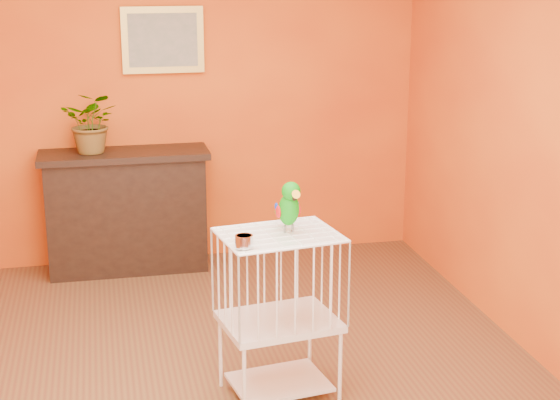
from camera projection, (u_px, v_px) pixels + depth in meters
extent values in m
plane|color=brown|center=(206.00, 386.00, 4.87)|extent=(4.50, 4.50, 0.00)
plane|color=orange|center=(165.00, 98.00, 6.64)|extent=(4.00, 0.00, 4.00)
plane|color=orange|center=(298.00, 343.00, 2.40)|extent=(4.00, 0.00, 4.00)
plane|color=orange|center=(546.00, 147.00, 4.93)|extent=(0.00, 4.50, 4.50)
cube|color=black|center=(127.00, 214.00, 6.60)|extent=(1.19, 0.40, 0.89)
cube|color=black|center=(124.00, 155.00, 6.47)|extent=(1.27, 0.46, 0.05)
cube|color=black|center=(128.00, 221.00, 6.43)|extent=(0.83, 0.02, 0.45)
cube|color=maroon|center=(95.00, 231.00, 6.53)|extent=(0.05, 0.18, 0.28)
cube|color=#394623|center=(105.00, 230.00, 6.54)|extent=(0.05, 0.18, 0.28)
cube|color=maroon|center=(117.00, 229.00, 6.56)|extent=(0.05, 0.18, 0.28)
cube|color=#394623|center=(130.00, 228.00, 6.58)|extent=(0.05, 0.18, 0.28)
cube|color=maroon|center=(143.00, 227.00, 6.60)|extent=(0.05, 0.18, 0.28)
imported|color=#26722D|center=(93.00, 129.00, 6.36)|extent=(0.53, 0.56, 0.36)
cube|color=gold|center=(163.00, 40.00, 6.49)|extent=(0.62, 0.03, 0.50)
cube|color=gray|center=(163.00, 40.00, 6.47)|extent=(0.52, 0.01, 0.40)
cube|color=white|center=(279.00, 382.00, 4.76)|extent=(0.57, 0.47, 0.02)
cube|color=white|center=(279.00, 321.00, 4.66)|extent=(0.67, 0.56, 0.04)
cube|color=white|center=(279.00, 235.00, 4.53)|extent=(0.67, 0.56, 0.01)
cylinder|color=white|center=(244.00, 385.00, 4.44)|extent=(0.02, 0.02, 0.42)
cylinder|color=white|center=(340.00, 368.00, 4.63)|extent=(0.02, 0.02, 0.42)
cylinder|color=white|center=(220.00, 352.00, 4.82)|extent=(0.02, 0.02, 0.42)
cylinder|color=white|center=(310.00, 337.00, 5.01)|extent=(0.02, 0.02, 0.42)
cylinder|color=silver|center=(244.00, 241.00, 4.29)|extent=(0.09, 0.09, 0.06)
cylinder|color=#59544C|center=(285.00, 229.00, 4.55)|extent=(0.01, 0.01, 0.04)
cylinder|color=#59544C|center=(293.00, 228.00, 4.57)|extent=(0.01, 0.01, 0.04)
ellipsoid|color=#048502|center=(289.00, 209.00, 4.53)|extent=(0.13, 0.17, 0.20)
ellipsoid|color=#048502|center=(291.00, 191.00, 4.48)|extent=(0.11, 0.12, 0.10)
cone|color=orange|center=(294.00, 195.00, 4.44)|extent=(0.06, 0.07, 0.06)
cone|color=black|center=(294.00, 198.00, 4.45)|extent=(0.03, 0.03, 0.03)
sphere|color=black|center=(286.00, 191.00, 4.44)|extent=(0.01, 0.01, 0.01)
sphere|color=black|center=(298.00, 189.00, 4.47)|extent=(0.01, 0.01, 0.01)
ellipsoid|color=#A50C0C|center=(278.00, 212.00, 4.52)|extent=(0.03, 0.06, 0.07)
ellipsoid|color=navy|center=(298.00, 210.00, 4.56)|extent=(0.03, 0.06, 0.07)
cone|color=#048502|center=(284.00, 218.00, 4.61)|extent=(0.08, 0.15, 0.11)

